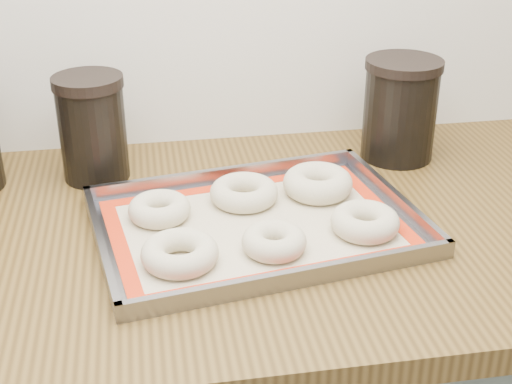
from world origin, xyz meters
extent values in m
cube|color=brown|center=(0.00, 1.68, 0.88)|extent=(3.06, 0.68, 0.04)
cube|color=gray|center=(0.00, 1.65, 0.90)|extent=(0.51, 0.40, 0.00)
cube|color=gray|center=(-0.02, 1.81, 0.91)|extent=(0.46, 0.08, 0.02)
cube|color=gray|center=(0.03, 1.49, 0.91)|extent=(0.46, 0.08, 0.02)
cube|color=gray|center=(-0.22, 1.62, 0.91)|extent=(0.06, 0.33, 0.02)
cube|color=gray|center=(0.22, 1.69, 0.91)|extent=(0.06, 0.33, 0.02)
cube|color=#C6B793|center=(0.00, 1.65, 0.90)|extent=(0.46, 0.35, 0.00)
cube|color=red|center=(-0.02, 1.78, 0.91)|extent=(0.42, 0.09, 0.00)
cube|color=red|center=(0.02, 1.52, 0.91)|extent=(0.42, 0.09, 0.00)
cube|color=red|center=(-0.19, 1.62, 0.91)|extent=(0.06, 0.25, 0.00)
cube|color=red|center=(0.20, 1.68, 0.91)|extent=(0.06, 0.25, 0.00)
torus|color=beige|center=(-0.12, 1.57, 0.92)|extent=(0.11, 0.11, 0.03)
torus|color=beige|center=(0.01, 1.58, 0.92)|extent=(0.11, 0.11, 0.03)
torus|color=beige|center=(0.15, 1.61, 0.92)|extent=(0.13, 0.13, 0.03)
torus|color=beige|center=(-0.14, 1.70, 0.92)|extent=(0.10, 0.10, 0.03)
torus|color=beige|center=(0.00, 1.73, 0.92)|extent=(0.12, 0.12, 0.03)
torus|color=beige|center=(0.12, 1.74, 0.92)|extent=(0.13, 0.13, 0.04)
cylinder|color=black|center=(-0.23, 1.87, 0.98)|extent=(0.11, 0.11, 0.16)
cylinder|color=black|center=(-0.23, 1.87, 1.07)|extent=(0.11, 0.11, 0.02)
cylinder|color=black|center=(0.29, 1.87, 0.98)|extent=(0.13, 0.13, 0.16)
cylinder|color=black|center=(0.29, 1.87, 1.07)|extent=(0.13, 0.13, 0.02)
camera|label=1|loc=(-0.15, 0.75, 1.43)|focal=50.00mm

